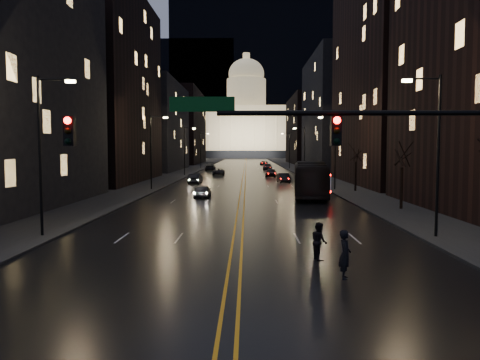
{
  "coord_description": "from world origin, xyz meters",
  "views": [
    {
      "loc": [
        0.52,
        -15.81,
        5.01
      ],
      "look_at": [
        0.12,
        10.21,
        3.26
      ],
      "focal_mm": 35.0,
      "sensor_mm": 36.0,
      "label": 1
    }
  ],
  "objects_px": {
    "oncoming_car_a": "(203,191)",
    "pedestrian_b": "(319,241)",
    "oncoming_car_b": "(195,179)",
    "pedestrian_a": "(345,255)",
    "traffic_signal": "(408,146)",
    "receding_car_a": "(284,178)",
    "bus": "(310,179)"
  },
  "relations": [
    {
      "from": "oncoming_car_a",
      "to": "pedestrian_b",
      "type": "bearing_deg",
      "value": 105.86
    },
    {
      "from": "oncoming_car_b",
      "to": "pedestrian_a",
      "type": "xyz_separation_m",
      "value": [
        11.13,
        -48.36,
        0.22
      ]
    },
    {
      "from": "oncoming_car_a",
      "to": "pedestrian_a",
      "type": "relative_size",
      "value": 2.1
    },
    {
      "from": "traffic_signal",
      "to": "oncoming_car_b",
      "type": "relative_size",
      "value": 3.9
    },
    {
      "from": "oncoming_car_a",
      "to": "pedestrian_a",
      "type": "bearing_deg",
      "value": 105.15
    },
    {
      "from": "receding_car_a",
      "to": "pedestrian_b",
      "type": "xyz_separation_m",
      "value": [
        -2.1,
        -47.51,
        0.15
      ]
    },
    {
      "from": "oncoming_car_a",
      "to": "receding_car_a",
      "type": "distance_m",
      "value": 23.29
    },
    {
      "from": "receding_car_a",
      "to": "oncoming_car_a",
      "type": "bearing_deg",
      "value": -120.47
    },
    {
      "from": "traffic_signal",
      "to": "pedestrian_a",
      "type": "relative_size",
      "value": 9.06
    },
    {
      "from": "traffic_signal",
      "to": "pedestrian_b",
      "type": "height_order",
      "value": "traffic_signal"
    },
    {
      "from": "bus",
      "to": "pedestrian_a",
      "type": "relative_size",
      "value": 6.97
    },
    {
      "from": "receding_car_a",
      "to": "pedestrian_a",
      "type": "xyz_separation_m",
      "value": [
        -1.58,
        -50.59,
        0.25
      ]
    },
    {
      "from": "traffic_signal",
      "to": "receding_car_a",
      "type": "height_order",
      "value": "traffic_signal"
    },
    {
      "from": "bus",
      "to": "traffic_signal",
      "type": "bearing_deg",
      "value": -86.42
    },
    {
      "from": "oncoming_car_a",
      "to": "pedestrian_a",
      "type": "distance_m",
      "value": 30.64
    },
    {
      "from": "traffic_signal",
      "to": "oncoming_car_b",
      "type": "height_order",
      "value": "traffic_signal"
    },
    {
      "from": "oncoming_car_b",
      "to": "pedestrian_a",
      "type": "relative_size",
      "value": 2.33
    },
    {
      "from": "pedestrian_a",
      "to": "receding_car_a",
      "type": "bearing_deg",
      "value": 5.09
    },
    {
      "from": "pedestrian_b",
      "to": "receding_car_a",
      "type": "bearing_deg",
      "value": -13.27
    },
    {
      "from": "pedestrian_a",
      "to": "pedestrian_b",
      "type": "height_order",
      "value": "pedestrian_a"
    },
    {
      "from": "pedestrian_b",
      "to": "oncoming_car_a",
      "type": "bearing_deg",
      "value": 5.66
    },
    {
      "from": "traffic_signal",
      "to": "pedestrian_b",
      "type": "distance_m",
      "value": 6.9
    },
    {
      "from": "traffic_signal",
      "to": "oncoming_car_b",
      "type": "distance_m",
      "value": 52.06
    },
    {
      "from": "traffic_signal",
      "to": "receding_car_a",
      "type": "bearing_deg",
      "value": 90.06
    },
    {
      "from": "receding_car_a",
      "to": "pedestrian_b",
      "type": "relative_size",
      "value": 2.49
    },
    {
      "from": "bus",
      "to": "receding_car_a",
      "type": "distance_m",
      "value": 19.9
    },
    {
      "from": "bus",
      "to": "pedestrian_a",
      "type": "bearing_deg",
      "value": -89.58
    },
    {
      "from": "receding_car_a",
      "to": "pedestrian_b",
      "type": "height_order",
      "value": "pedestrian_b"
    },
    {
      "from": "bus",
      "to": "oncoming_car_b",
      "type": "distance_m",
      "value": 22.46
    },
    {
      "from": "pedestrian_a",
      "to": "pedestrian_b",
      "type": "xyz_separation_m",
      "value": [
        -0.51,
        3.09,
        -0.1
      ]
    },
    {
      "from": "traffic_signal",
      "to": "bus",
      "type": "xyz_separation_m",
      "value": [
        1.15,
        32.68,
        -3.25
      ]
    },
    {
      "from": "bus",
      "to": "pedestrian_a",
      "type": "xyz_separation_m",
      "value": [
        -2.78,
        -30.76,
        -0.9
      ]
    }
  ]
}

